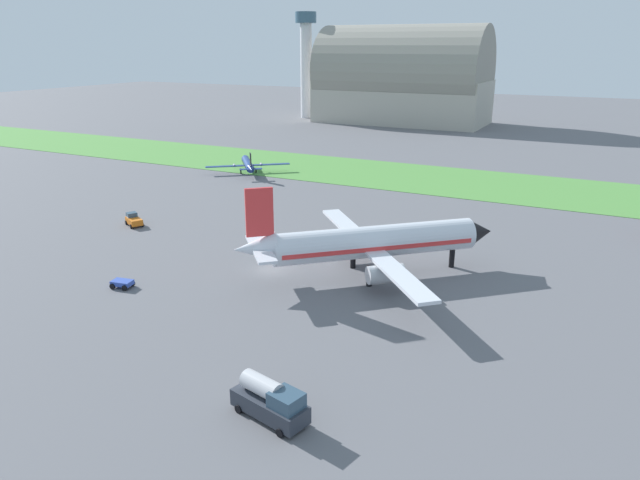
{
  "coord_description": "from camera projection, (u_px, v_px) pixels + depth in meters",
  "views": [
    {
      "loc": [
        37.22,
        -59.58,
        27.56
      ],
      "look_at": [
        4.28,
        5.63,
        3.0
      ],
      "focal_mm": 32.74,
      "sensor_mm": 36.0,
      "label": 1
    }
  ],
  "objects": [
    {
      "name": "ground_plane",
      "position": [
        271.0,
        270.0,
        75.1
      ],
      "size": [
        600.0,
        600.0,
        0.0
      ],
      "primitive_type": "plane",
      "color": "slate"
    },
    {
      "name": "grass_taxiway_strip",
      "position": [
        417.0,
        178.0,
        126.89
      ],
      "size": [
        360.0,
        28.0,
        0.08
      ],
      "primitive_type": "cube",
      "color": "#549342",
      "rests_on": "ground_plane"
    },
    {
      "name": "airplane_taxiing_turboprop",
      "position": [
        248.0,
        164.0,
        130.86
      ],
      "size": [
        15.42,
        13.78,
        5.66
      ],
      "rotation": [
        0.0,
        0.0,
        2.25
      ],
      "color": "navy",
      "rests_on": "ground_plane"
    },
    {
      "name": "airplane_midfield_jet",
      "position": [
        370.0,
        243.0,
        71.81
      ],
      "size": [
        27.96,
        27.11,
        12.14
      ],
      "rotation": [
        0.0,
        0.0,
        0.73
      ],
      "color": "silver",
      "rests_on": "ground_plane"
    },
    {
      "name": "fuel_truck_near_gate",
      "position": [
        270.0,
        400.0,
        44.8
      ],
      "size": [
        6.89,
        3.89,
        3.29
      ],
      "rotation": [
        0.0,
        0.0,
        6.04
      ],
      "color": "#2D333D",
      "rests_on": "ground_plane"
    },
    {
      "name": "baggage_cart_midfield",
      "position": [
        122.0,
        283.0,
        69.41
      ],
      "size": [
        2.65,
        2.14,
        0.9
      ],
      "rotation": [
        0.0,
        0.0,
        3.32
      ],
      "color": "#334FB2",
      "rests_on": "ground_plane"
    },
    {
      "name": "pushback_tug_by_runway",
      "position": [
        134.0,
        220.0,
        93.17
      ],
      "size": [
        4.02,
        3.36,
        1.95
      ],
      "rotation": [
        0.0,
        0.0,
        2.63
      ],
      "color": "orange",
      "rests_on": "ground_plane"
    },
    {
      "name": "hangar_distant",
      "position": [
        403.0,
        80.0,
        211.97
      ],
      "size": [
        60.72,
        32.0,
        34.39
      ],
      "color": "#B2AD9E",
      "rests_on": "ground_plane"
    },
    {
      "name": "control_tower",
      "position": [
        306.0,
        57.0,
        223.42
      ],
      "size": [
        8.0,
        8.0,
        39.19
      ],
      "color": "silver",
      "rests_on": "ground_plane"
    }
  ]
}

